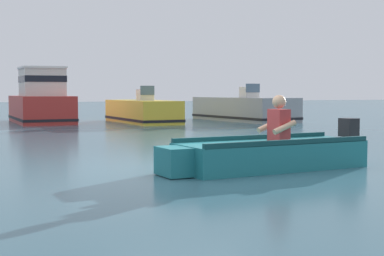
# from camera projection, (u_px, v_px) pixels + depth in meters

# --- Properties ---
(ground_plane) EXTENTS (120.00, 120.00, 0.00)m
(ground_plane) POSITION_uv_depth(u_px,v_px,m) (188.00, 167.00, 9.14)
(ground_plane) COLOR #386070
(rowboat_with_person) EXTENTS (3.73, 1.45, 1.19)m
(rowboat_with_person) POSITION_uv_depth(u_px,v_px,m) (267.00, 153.00, 8.94)
(rowboat_with_person) COLOR #1E727A
(rowboat_with_person) RESTS_ON ground
(moored_boat_red) EXTENTS (2.28, 4.68, 2.20)m
(moored_boat_red) POSITION_uv_depth(u_px,v_px,m) (41.00, 102.00, 22.11)
(moored_boat_red) COLOR #B72D28
(moored_boat_red) RESTS_ON ground
(moored_boat_yellow) EXTENTS (2.05, 4.84, 1.47)m
(moored_boat_yellow) POSITION_uv_depth(u_px,v_px,m) (142.00, 112.00, 22.37)
(moored_boat_yellow) COLOR gold
(moored_boat_yellow) RESTS_ON ground
(moored_boat_grey) EXTENTS (2.85, 5.55, 1.57)m
(moored_boat_grey) POSITION_uv_depth(u_px,v_px,m) (244.00, 109.00, 23.79)
(moored_boat_grey) COLOR gray
(moored_boat_grey) RESTS_ON ground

